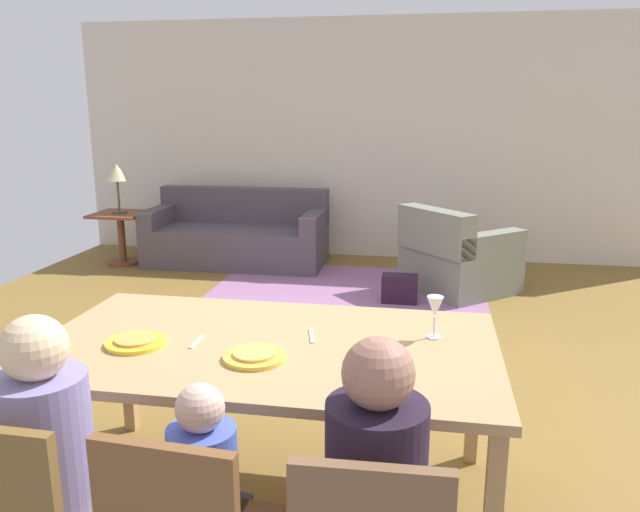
# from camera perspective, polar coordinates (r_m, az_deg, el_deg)

# --- Properties ---
(ground_plane) EXTENTS (7.05, 6.21, 0.02)m
(ground_plane) POSITION_cam_1_polar(r_m,az_deg,el_deg) (4.43, 1.19, -9.51)
(ground_plane) COLOR brown
(back_wall) EXTENTS (7.05, 0.10, 2.70)m
(back_wall) POSITION_cam_1_polar(r_m,az_deg,el_deg) (7.21, 5.20, 10.58)
(back_wall) COLOR beige
(back_wall) RESTS_ON ground_plane
(dining_table) EXTENTS (1.94, 1.10, 0.76)m
(dining_table) POSITION_cam_1_polar(r_m,az_deg,el_deg) (2.67, -4.95, -9.18)
(dining_table) COLOR tan
(dining_table) RESTS_ON ground_plane
(plate_near_man) EXTENTS (0.25, 0.25, 0.02)m
(plate_near_man) POSITION_cam_1_polar(r_m,az_deg,el_deg) (2.72, -16.67, -7.67)
(plate_near_man) COLOR yellow
(plate_near_man) RESTS_ON dining_table
(pizza_near_man) EXTENTS (0.17, 0.17, 0.01)m
(pizza_near_man) POSITION_cam_1_polar(r_m,az_deg,el_deg) (2.72, -16.69, -7.38)
(pizza_near_man) COLOR gold
(pizza_near_man) RESTS_ON plate_near_man
(plate_near_child) EXTENTS (0.25, 0.25, 0.02)m
(plate_near_child) POSITION_cam_1_polar(r_m,az_deg,el_deg) (2.48, -6.07, -9.26)
(plate_near_child) COLOR yellow
(plate_near_child) RESTS_ON dining_table
(pizza_near_child) EXTENTS (0.17, 0.17, 0.01)m
(pizza_near_child) POSITION_cam_1_polar(r_m,az_deg,el_deg) (2.48, -6.08, -8.94)
(pizza_near_child) COLOR #E6A64F
(pizza_near_child) RESTS_ON plate_near_child
(wine_glass) EXTENTS (0.07, 0.07, 0.19)m
(wine_glass) POSITION_cam_1_polar(r_m,az_deg,el_deg) (2.69, 10.58, -4.79)
(wine_glass) COLOR silver
(wine_glass) RESTS_ON dining_table
(fork) EXTENTS (0.02, 0.15, 0.01)m
(fork) POSITION_cam_1_polar(r_m,az_deg,el_deg) (2.69, -11.32, -7.76)
(fork) COLOR silver
(fork) RESTS_ON dining_table
(knife) EXTENTS (0.05, 0.17, 0.01)m
(knife) POSITION_cam_1_polar(r_m,az_deg,el_deg) (2.70, -0.82, -7.40)
(knife) COLOR silver
(knife) RESTS_ON dining_table
(person_man) EXTENTS (0.30, 0.40, 1.11)m
(person_man) POSITION_cam_1_polar(r_m,az_deg,el_deg) (2.36, -23.16, -18.63)
(person_man) COLOR #3C3E44
(person_man) RESTS_ON ground_plane
(area_rug) EXTENTS (2.60, 1.80, 0.01)m
(area_rug) POSITION_cam_1_polar(r_m,az_deg,el_deg) (5.98, 2.56, -3.14)
(area_rug) COLOR #91618C
(area_rug) RESTS_ON ground_plane
(couch) EXTENTS (1.97, 0.86, 0.82)m
(couch) POSITION_cam_1_polar(r_m,az_deg,el_deg) (7.01, -7.62, 1.78)
(couch) COLOR #4D444C
(couch) RESTS_ON ground_plane
(armchair) EXTENTS (1.21, 1.21, 0.82)m
(armchair) POSITION_cam_1_polar(r_m,az_deg,el_deg) (6.02, 12.51, -0.25)
(armchair) COLOR slate
(armchair) RESTS_ON ground_plane
(side_table) EXTENTS (0.56, 0.56, 0.58)m
(side_table) POSITION_cam_1_polar(r_m,az_deg,el_deg) (7.26, -17.91, 2.24)
(side_table) COLOR brown
(side_table) RESTS_ON ground_plane
(table_lamp) EXTENTS (0.26, 0.26, 0.54)m
(table_lamp) POSITION_cam_1_polar(r_m,az_deg,el_deg) (7.16, -18.28, 7.20)
(table_lamp) COLOR #4A4B36
(table_lamp) RESTS_ON side_table
(handbag) EXTENTS (0.32, 0.16, 0.26)m
(handbag) POSITION_cam_1_polar(r_m,az_deg,el_deg) (5.61, 7.37, -3.02)
(handbag) COLOR #29142A
(handbag) RESTS_ON ground_plane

